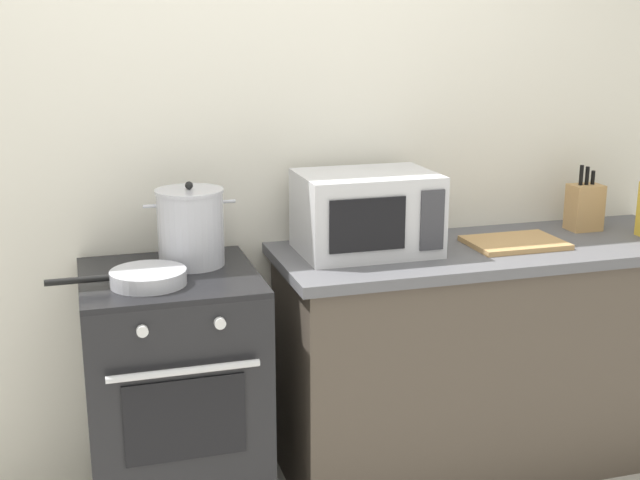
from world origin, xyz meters
TOP-DOWN VIEW (x-y plane):
  - back_wall at (0.30, 0.97)m, footprint 4.40×0.10m
  - lower_cabinet_right at (0.90, 0.62)m, footprint 1.64×0.56m
  - countertop_right at (0.90, 0.62)m, footprint 1.70×0.60m
  - stove at (-0.35, 0.60)m, footprint 0.60×0.64m
  - stock_pot at (-0.26, 0.69)m, footprint 0.32×0.24m
  - frying_pan at (-0.43, 0.50)m, footprint 0.45×0.25m
  - microwave at (0.39, 0.68)m, footprint 0.50×0.37m
  - cutting_board at (0.98, 0.60)m, footprint 0.36×0.26m
  - knife_block at (1.37, 0.74)m, footprint 0.13×0.10m

SIDE VIEW (x-z plane):
  - lower_cabinet_right at x=0.90m, z-range 0.00..0.88m
  - stove at x=-0.35m, z-range 0.00..0.92m
  - countertop_right at x=0.90m, z-range 0.88..0.92m
  - cutting_board at x=0.98m, z-range 0.92..0.94m
  - frying_pan at x=-0.43m, z-range 0.92..0.97m
  - knife_block at x=1.37m, z-range 0.88..1.15m
  - stock_pot at x=-0.26m, z-range 0.91..1.21m
  - microwave at x=0.39m, z-range 0.92..1.22m
  - back_wall at x=0.30m, z-range 0.00..2.50m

